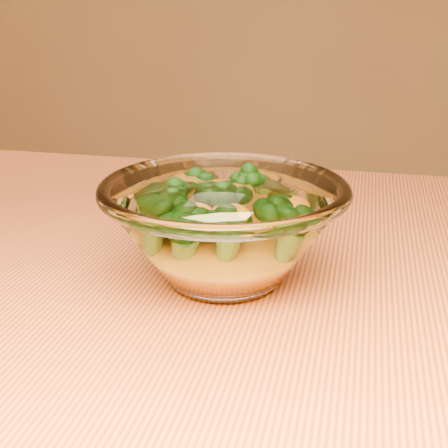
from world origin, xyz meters
name	(u,v)px	position (x,y,z in m)	size (l,w,h in m)	color
table	(202,372)	(0.00, 0.00, 0.65)	(1.20, 0.80, 0.75)	#CA6B3C
glass_bowl	(224,229)	(0.02, 0.00, 0.80)	(0.22, 0.22, 0.10)	white
cheese_sauce	(224,250)	(0.02, 0.00, 0.78)	(0.13, 0.13, 0.04)	orange
broccoli_heap	(216,211)	(0.01, 0.01, 0.81)	(0.15, 0.13, 0.07)	black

